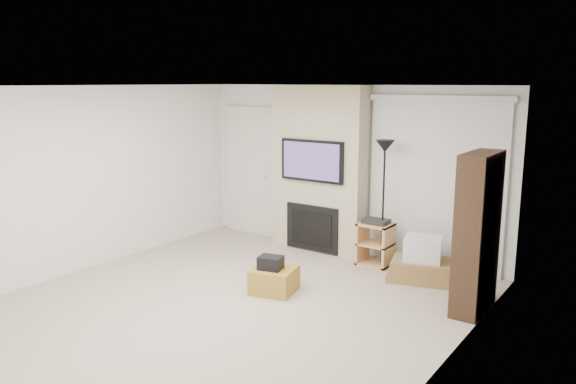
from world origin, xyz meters
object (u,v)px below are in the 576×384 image
Objects in this scene: floor_lamp at (384,167)px; bookshelf at (477,233)px; box_stack at (422,263)px; ottoman at (274,280)px; av_stand at (375,241)px.

floor_lamp is 1.84m from bookshelf.
box_stack is at bearing -18.37° from floor_lamp.
ottoman is 2.45m from bookshelf.
av_stand is at bearing 153.29° from bookshelf.
bookshelf reaches higher than ottoman.
floor_lamp is 0.98× the size of bookshelf.
box_stack is (0.77, -0.19, -0.13)m from av_stand.
floor_lamp is 2.68× the size of av_stand.
box_stack is at bearing 48.02° from ottoman.
box_stack is (0.70, -0.23, -1.18)m from floor_lamp.
av_stand is 0.37× the size of bookshelf.
ottoman is at bearing -131.98° from box_stack.
floor_lamp is at bearing 28.15° from av_stand.
box_stack reaches higher than ottoman.
av_stand reaches higher than box_stack.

